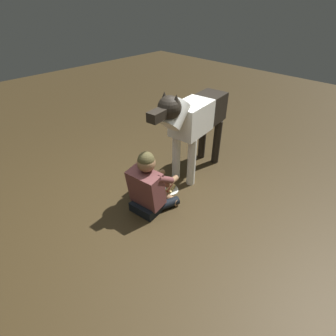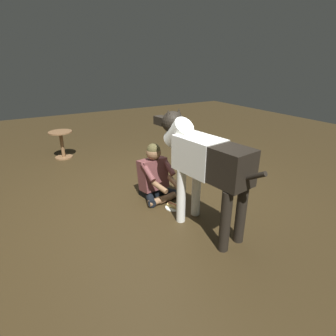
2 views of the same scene
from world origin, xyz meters
The scene contains 5 objects.
ground_plane centered at (0.00, 0.00, 0.00)m, with size 14.48×14.48×0.00m, color #342815.
person_sitting_on_floor centered at (-0.08, -0.07, 0.33)m, with size 0.66×0.57×0.81m.
large_dog centered at (-1.02, -0.20, 0.86)m, with size 1.67×0.47×1.35m.
hot_dog_on_plate centered at (-0.50, -0.13, 0.03)m, with size 0.22×0.22×0.06m.
round_side_table centered at (2.39, 0.78, 0.34)m, with size 0.46×0.46×0.56m.
Camera 2 is at (-3.24, 1.56, 1.90)m, focal length 28.60 mm.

